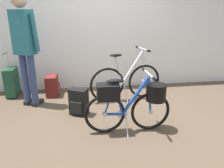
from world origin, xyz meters
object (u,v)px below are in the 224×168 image
folding_bike_foreground (132,101)px  rolling_suitcase (12,82)px  visitor_near_wall (24,43)px  backpack_on_floor (52,86)px  handbag_on_floor (79,102)px  display_bike_left (126,81)px

folding_bike_foreground → rolling_suitcase: (-1.93, 1.57, -0.14)m
visitor_near_wall → backpack_on_floor: 1.02m
handbag_on_floor → rolling_suitcase: bearing=141.9°
display_bike_left → backpack_on_floor: size_ratio=3.42×
backpack_on_floor → folding_bike_foreground: bearing=-51.6°
display_bike_left → handbag_on_floor: 1.00m
folding_bike_foreground → backpack_on_floor: size_ratio=2.95×
display_bike_left → rolling_suitcase: size_ratio=1.60×
display_bike_left → backpack_on_floor: display_bike_left is taller
rolling_suitcase → handbag_on_floor: 1.58m
visitor_near_wall → display_bike_left: bearing=0.3°
backpack_on_floor → display_bike_left: bearing=-16.6°
folding_bike_foreground → handbag_on_floor: size_ratio=2.75×
folding_bike_foreground → visitor_near_wall: bearing=144.0°
rolling_suitcase → handbag_on_floor: size_ratio=2.00×
folding_bike_foreground → display_bike_left: display_bike_left is taller
backpack_on_floor → handbag_on_floor: 1.03m
folding_bike_foreground → backpack_on_floor: folding_bike_foreground is taller
folding_bike_foreground → display_bike_left: 1.11m
display_bike_left → backpack_on_floor: 1.42m
folding_bike_foreground → rolling_suitcase: 2.50m
display_bike_left → backpack_on_floor: (-1.35, 0.40, -0.16)m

